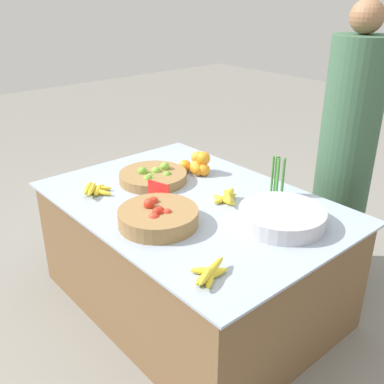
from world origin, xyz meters
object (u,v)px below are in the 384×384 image
object	(u,v)px
metal_bowl	(282,217)
lime_bowl	(153,176)
tomato_basket	(158,217)
price_sign	(158,193)
vendor_person	(345,160)

from	to	relation	value
metal_bowl	lime_bowl	bearing A→B (deg)	-169.41
tomato_basket	price_sign	world-z (taller)	price_sign
metal_bowl	tomato_basket	bearing A→B (deg)	-130.77
tomato_basket	vendor_person	world-z (taller)	vendor_person
tomato_basket	vendor_person	distance (m)	1.17
metal_bowl	vendor_person	xyz separation A→B (m)	(-0.13, 0.72, 0.06)
tomato_basket	price_sign	bearing A→B (deg)	142.62
price_sign	tomato_basket	bearing A→B (deg)	-52.39
lime_bowl	metal_bowl	size ratio (longest dim) A/B	0.95
price_sign	vendor_person	xyz separation A→B (m)	(0.41, 1.01, 0.04)
tomato_basket	metal_bowl	bearing A→B (deg)	49.23
lime_bowl	price_sign	size ratio (longest dim) A/B	3.01
price_sign	vendor_person	bearing A→B (deg)	53.05
metal_bowl	price_sign	xyz separation A→B (m)	(-0.54, -0.30, 0.02)
price_sign	metal_bowl	bearing A→B (deg)	13.69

